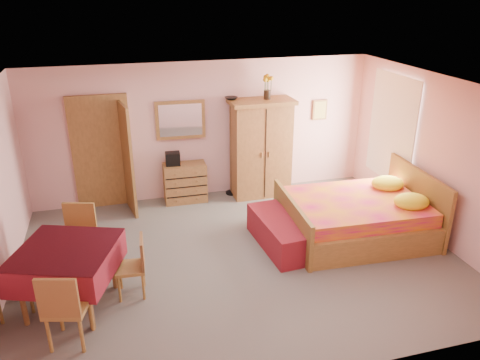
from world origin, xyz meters
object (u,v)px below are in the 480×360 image
object	(u,v)px
wall_mirror	(180,120)
stereo	(173,159)
wardrobe	(261,149)
bed	(356,206)
bench	(278,233)
dining_table	(70,277)
chair_east	(130,267)
chair_west	(8,278)
floor_lamp	(232,147)
chair_south	(67,306)
chair_north	(78,241)
sunflower_vase	(267,87)
chest_of_drawers	(185,183)

from	to	relation	value
wall_mirror	stereo	bearing A→B (deg)	-134.69
wall_mirror	wardrobe	world-z (taller)	wall_mirror
bed	bench	xyz separation A→B (m)	(-1.34, -0.01, -0.29)
dining_table	chair_east	distance (m)	0.76
wardrobe	dining_table	distance (m)	4.39
chair_west	dining_table	bearing A→B (deg)	63.91
bench	chair_west	xyz separation A→B (m)	(-3.78, -0.62, 0.26)
floor_lamp	wardrobe	size ratio (longest dim) A/B	1.02
floor_lamp	bed	bearing A→B (deg)	-54.93
chair_south	chair_west	distance (m)	1.08
stereo	wardrobe	distance (m)	1.69
bench	chair_north	size ratio (longest dim) A/B	1.42
chair_north	chair_west	world-z (taller)	chair_north
bed	sunflower_vase	bearing A→B (deg)	116.23
wardrobe	bench	world-z (taller)	wardrobe
bed	chair_north	xyz separation A→B (m)	(-4.32, 0.07, -0.03)
chest_of_drawers	chair_north	xyz separation A→B (m)	(-1.85, -2.01, 0.13)
chair_south	chair_west	xyz separation A→B (m)	(-0.74, 0.78, -0.00)
sunflower_vase	bed	xyz separation A→B (m)	(0.88, -2.03, -1.60)
wall_mirror	dining_table	xyz separation A→B (m)	(-1.93, -2.99, -1.13)
wall_mirror	chair_west	xyz separation A→B (m)	(-2.65, -2.91, -1.06)
chest_of_drawers	chair_north	world-z (taller)	chair_north
sunflower_vase	chair_south	bearing A→B (deg)	-135.53
sunflower_vase	chair_east	world-z (taller)	sunflower_vase
bench	floor_lamp	bearing A→B (deg)	95.05
sunflower_vase	chair_north	xyz separation A→B (m)	(-3.44, -1.96, -1.62)
stereo	dining_table	distance (m)	3.32
wall_mirror	dining_table	bearing A→B (deg)	-120.15
wardrobe	chair_north	xyz separation A→B (m)	(-3.33, -1.94, -0.45)
dining_table	chair_east	world-z (taller)	dining_table
chair_south	chair_east	bearing A→B (deg)	60.59
sunflower_vase	chair_west	xyz separation A→B (m)	(-4.24, -2.65, -1.64)
chest_of_drawers	wardrobe	world-z (taller)	wardrobe
stereo	chair_east	world-z (taller)	stereo
floor_lamp	chair_west	world-z (taller)	floor_lamp
stereo	dining_table	size ratio (longest dim) A/B	0.23
dining_table	chair_west	size ratio (longest dim) A/B	1.17
wall_mirror	floor_lamp	distance (m)	1.11
chair_west	sunflower_vase	bearing A→B (deg)	102.21
bed	chair_west	bearing A→B (deg)	-170.24
dining_table	chair_south	size ratio (longest dim) A/B	1.16
stereo	chair_east	distance (m)	2.96
stereo	sunflower_vase	bearing A→B (deg)	-2.20
bed	chair_south	bearing A→B (deg)	-159.44
floor_lamp	bed	size ratio (longest dim) A/B	0.85
sunflower_vase	chair_south	distance (m)	5.16
wall_mirror	chair_north	bearing A→B (deg)	-127.24
wall_mirror	chair_south	world-z (taller)	wall_mirror
chair_south	chair_west	bearing A→B (deg)	149.05
chair_west	chair_north	bearing A→B (deg)	111.39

